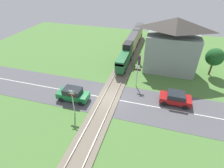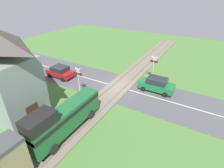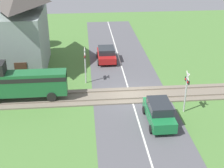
{
  "view_description": "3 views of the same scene",
  "coord_description": "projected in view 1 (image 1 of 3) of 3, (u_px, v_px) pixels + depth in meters",
  "views": [
    {
      "loc": [
        5.32,
        -16.64,
        13.98
      ],
      "look_at": [
        0.0,
        1.58,
        1.2
      ],
      "focal_mm": 28.0,
      "sensor_mm": 36.0,
      "label": 1
    },
    {
      "loc": [
        -8.53,
        16.25,
        10.63
      ],
      "look_at": [
        0.0,
        1.58,
        1.2
      ],
      "focal_mm": 28.0,
      "sensor_mm": 36.0,
      "label": 2
    },
    {
      "loc": [
        -22.97,
        3.71,
        12.58
      ],
      "look_at": [
        0.0,
        1.58,
        1.2
      ],
      "focal_mm": 50.0,
      "sensor_mm": 36.0,
      "label": 3
    }
  ],
  "objects": [
    {
      "name": "pedestrian_by_station",
      "position": [
        139.0,
        60.0,
        29.67
      ],
      "size": [
        0.44,
        0.44,
        1.79
      ],
      "color": "#7F3D84",
      "rests_on": "ground_plane"
    },
    {
      "name": "crossing_signal_west_approach",
      "position": [
        73.0,
        99.0,
        18.82
      ],
      "size": [
        0.9,
        0.18,
        3.35
      ],
      "color": "#B7B7B7",
      "rests_on": "ground_plane"
    },
    {
      "name": "ground_plane",
      "position": [
        109.0,
        98.0,
        22.3
      ],
      "size": [
        60.0,
        60.0,
        0.0
      ],
      "primitive_type": "plane",
      "color": "#4C7A38"
    },
    {
      "name": "crossing_signal_east_approach",
      "position": [
        137.0,
        73.0,
        23.39
      ],
      "size": [
        0.9,
        0.18,
        3.35
      ],
      "color": "#B7B7B7",
      "rests_on": "ground_plane"
    },
    {
      "name": "car_near_crossing",
      "position": [
        73.0,
        94.0,
        21.64
      ],
      "size": [
        3.95,
        1.83,
        1.66
      ],
      "color": "#197038",
      "rests_on": "ground_plane"
    },
    {
      "name": "train",
      "position": [
        132.0,
        43.0,
        33.45
      ],
      "size": [
        1.58,
        19.78,
        3.18
      ],
      "color": "#1E6033",
      "rests_on": "track_bed"
    },
    {
      "name": "car_far_side",
      "position": [
        175.0,
        98.0,
        21.14
      ],
      "size": [
        3.69,
        1.99,
        1.5
      ],
      "color": "#A81919",
      "rests_on": "ground_plane"
    },
    {
      "name": "track_bed",
      "position": [
        109.0,
        98.0,
        22.26
      ],
      "size": [
        2.8,
        48.0,
        0.24
      ],
      "color": "#756B5B",
      "rests_on": "ground_plane"
    },
    {
      "name": "road_surface",
      "position": [
        109.0,
        98.0,
        22.29
      ],
      "size": [
        48.0,
        6.4,
        0.02
      ],
      "color": "#515156",
      "rests_on": "ground_plane"
    },
    {
      "name": "station_building",
      "position": [
        172.0,
        47.0,
        25.93
      ],
      "size": [
        8.15,
        4.08,
        8.32
      ],
      "color": "gray",
      "rests_on": "ground_plane"
    },
    {
      "name": "tree_by_station",
      "position": [
        215.0,
        57.0,
        25.63
      ],
      "size": [
        2.58,
        2.58,
        4.27
      ],
      "color": "brown",
      "rests_on": "ground_plane"
    }
  ]
}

